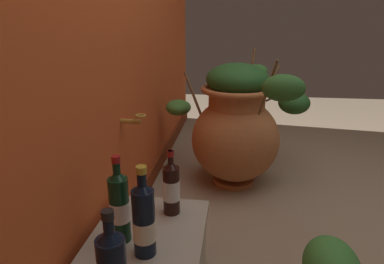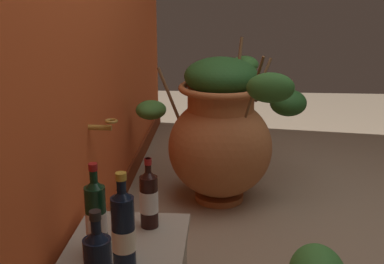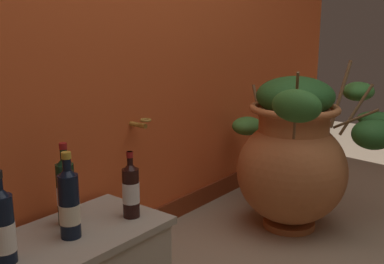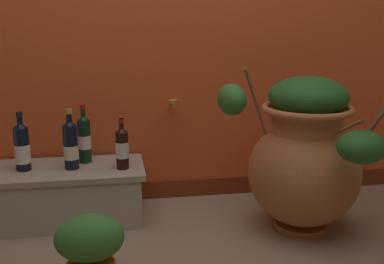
% 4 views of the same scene
% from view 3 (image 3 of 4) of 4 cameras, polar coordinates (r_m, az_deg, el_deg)
% --- Properties ---
extents(terracotta_urn, '(1.14, 0.99, 0.88)m').
position_cam_3_polar(terracotta_urn, '(2.50, 12.53, -2.61)').
color(terracotta_urn, '#B26638').
rests_on(terracotta_urn, ground_plane).
extents(wine_bottle_left, '(0.08, 0.08, 0.33)m').
position_cam_3_polar(wine_bottle_left, '(1.77, -14.84, -8.27)').
color(wine_bottle_left, black).
rests_on(wine_bottle_left, stone_ledge).
extents(wine_bottle_middle, '(0.07, 0.07, 0.28)m').
position_cam_3_polar(wine_bottle_middle, '(1.91, -7.51, -6.91)').
color(wine_bottle_middle, black).
rests_on(wine_bottle_middle, stone_ledge).
extents(wine_bottle_right, '(0.07, 0.07, 0.33)m').
position_cam_3_polar(wine_bottle_right, '(1.89, -15.21, -6.80)').
color(wine_bottle_right, black).
rests_on(wine_bottle_right, stone_ledge).
extents(wine_bottle_back, '(0.08, 0.08, 0.32)m').
position_cam_3_polar(wine_bottle_back, '(1.66, -22.24, -10.57)').
color(wine_bottle_back, black).
rests_on(wine_bottle_back, stone_ledge).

